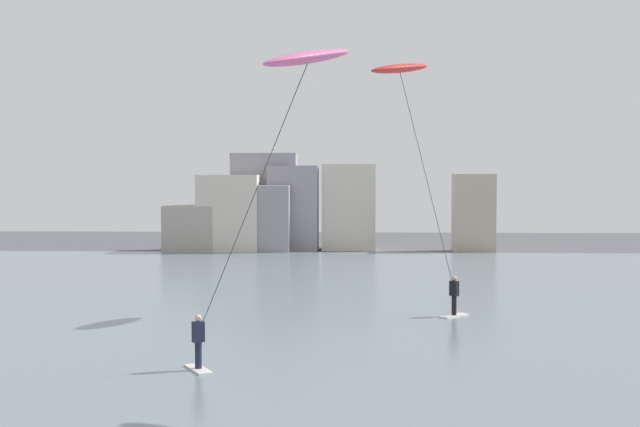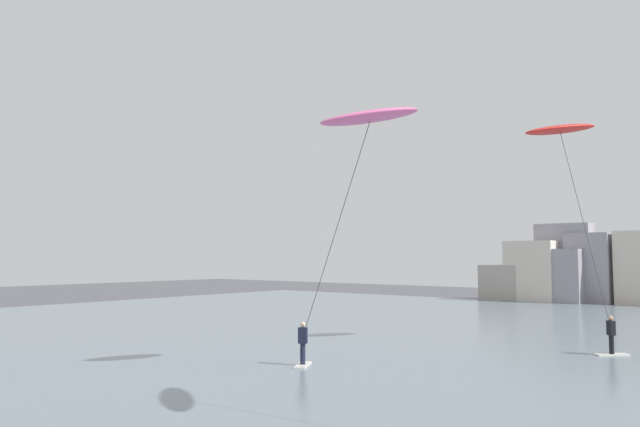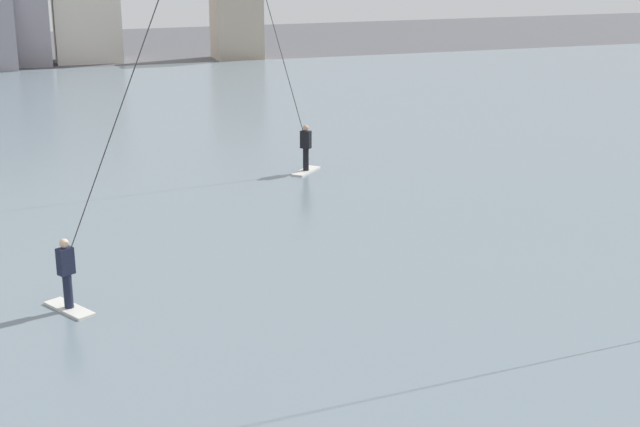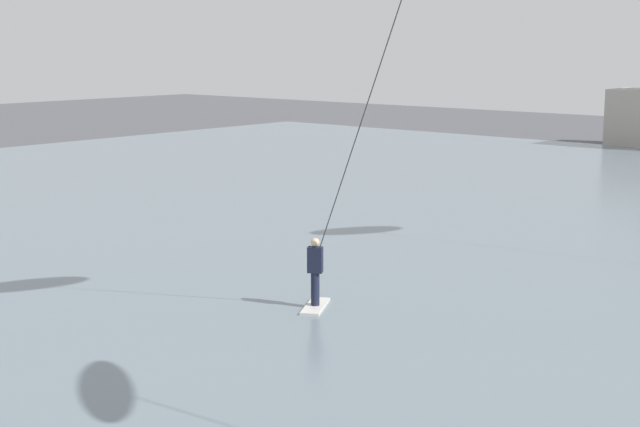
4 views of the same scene
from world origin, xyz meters
name	(u,v)px [view 2 (image 2 of 4)]	position (x,y,z in m)	size (l,w,h in m)	color
water_bay	(566,345)	(0.00, 31.27, 0.05)	(84.00, 52.00, 0.10)	slate
far_shore_buildings	(586,271)	(-6.50, 59.43, 2.95)	(24.45, 5.62, 7.39)	#A89E93
kitesurfer_pink	(365,134)	(-3.04, 19.01, 8.62)	(5.34, 3.79, 9.69)	silver
kitesurfer_red	(564,143)	(0.49, 30.18, 9.52)	(4.42, 3.62, 10.56)	silver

